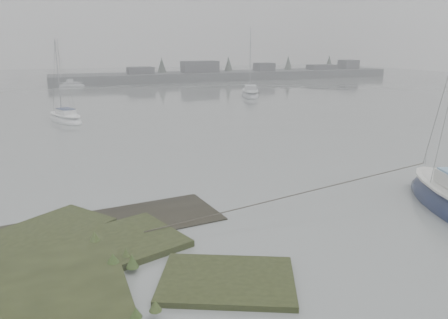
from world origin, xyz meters
The scene contains 5 objects.
ground centered at (0.00, 30.00, 0.00)m, with size 160.00×160.00×0.00m, color slate.
far_shoreline centered at (26.84, 61.90, 0.85)m, with size 60.00×8.00×4.15m.
sailboat_white centered at (-2.59, 27.07, 0.22)m, with size 3.32×5.19×6.97m.
sailboat_far_b centered at (18.59, 37.53, 0.27)m, with size 4.01×6.44×8.64m.
sailboat_far_c centered at (-1.41, 58.57, 0.23)m, with size 5.46×2.79×7.36m.
Camera 1 is at (-3.31, -10.04, 6.09)m, focal length 35.00 mm.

